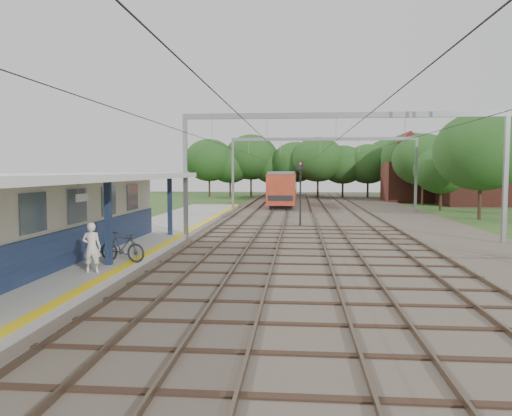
{
  "coord_description": "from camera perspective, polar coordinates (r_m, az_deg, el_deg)",
  "views": [
    {
      "loc": [
        1.22,
        -12.09,
        3.9
      ],
      "look_at": [
        -1.39,
        18.53,
        1.6
      ],
      "focal_mm": 35.0,
      "sensor_mm": 36.0,
      "label": 1
    }
  ],
  "objects": [
    {
      "name": "station_building",
      "position": [
        21.67,
        -22.92,
        -0.97
      ],
      "size": [
        3.41,
        18.0,
        3.4
      ],
      "color": "beige",
      "rests_on": "platform"
    },
    {
      "name": "canopy",
      "position": [
        20.2,
        -21.59,
        3.26
      ],
      "size": [
        6.4,
        20.0,
        3.44
      ],
      "color": "#131F3C",
      "rests_on": "platform"
    },
    {
      "name": "catenary_system",
      "position": [
        37.47,
        8.25,
        6.7
      ],
      "size": [
        17.22,
        88.0,
        7.0
      ],
      "color": "gray",
      "rests_on": "ground"
    },
    {
      "name": "tree_band",
      "position": [
        69.27,
        7.08,
        5.09
      ],
      "size": [
        31.72,
        30.88,
        8.82
      ],
      "color": "#382619",
      "rests_on": "ground"
    },
    {
      "name": "ballast_bed",
      "position": [
        42.35,
        8.62,
        -0.98
      ],
      "size": [
        18.0,
        90.0,
        0.1
      ],
      "primitive_type": "cube",
      "color": "#473D33",
      "rests_on": "ground"
    },
    {
      "name": "train",
      "position": [
        65.1,
        3.37,
        2.67
      ],
      "size": [
        2.83,
        35.19,
        3.72
      ],
      "color": "black",
      "rests_on": "ballast_bed"
    },
    {
      "name": "ground",
      "position": [
        12.76,
        -0.86,
        -13.51
      ],
      "size": [
        160.0,
        160.0,
        0.0
      ],
      "primitive_type": "plane",
      "color": "#2D4C1E",
      "rests_on": "ground"
    },
    {
      "name": "house_far",
      "position": [
        65.77,
        17.9,
        3.49
      ],
      "size": [
        8.0,
        6.12,
        8.66
      ],
      "color": "brown",
      "rests_on": "ground"
    },
    {
      "name": "signal_post",
      "position": [
        34.57,
        5.1,
        2.59
      ],
      "size": [
        0.32,
        0.27,
        4.52
      ],
      "rotation": [
        0.0,
        0.0,
        0.06
      ],
      "color": "black",
      "rests_on": "ground"
    },
    {
      "name": "house_near",
      "position": [
        61.37,
        23.72,
        3.07
      ],
      "size": [
        7.0,
        6.12,
        7.89
      ],
      "color": "brown",
      "rests_on": "ground"
    },
    {
      "name": "yellow_stripe",
      "position": [
        27.11,
        -8.98,
        -3.28
      ],
      "size": [
        0.45,
        52.0,
        0.01
      ],
      "primitive_type": "cube",
      "color": "yellow",
      "rests_on": "platform"
    },
    {
      "name": "platform",
      "position": [
        27.76,
        -13.5,
        -3.55
      ],
      "size": [
        5.0,
        52.0,
        0.35
      ],
      "primitive_type": "cube",
      "color": "gray",
      "rests_on": "ground"
    },
    {
      "name": "rail_tracks",
      "position": [
        42.25,
        5.24,
        -0.8
      ],
      "size": [
        11.8,
        88.0,
        0.15
      ],
      "color": "brown",
      "rests_on": "ballast_bed"
    },
    {
      "name": "person",
      "position": [
        18.35,
        -18.27,
        -4.29
      ],
      "size": [
        0.7,
        0.52,
        1.76
      ],
      "primitive_type": "imported",
      "rotation": [
        0.0,
        0.0,
        3.3
      ],
      "color": "white",
      "rests_on": "platform"
    },
    {
      "name": "bicycle",
      "position": [
        20.13,
        -15.03,
        -4.33
      ],
      "size": [
        2.03,
        1.0,
        1.18
      ],
      "primitive_type": "imported",
      "rotation": [
        0.0,
        0.0,
        1.33
      ],
      "color": "black",
      "rests_on": "platform"
    }
  ]
}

